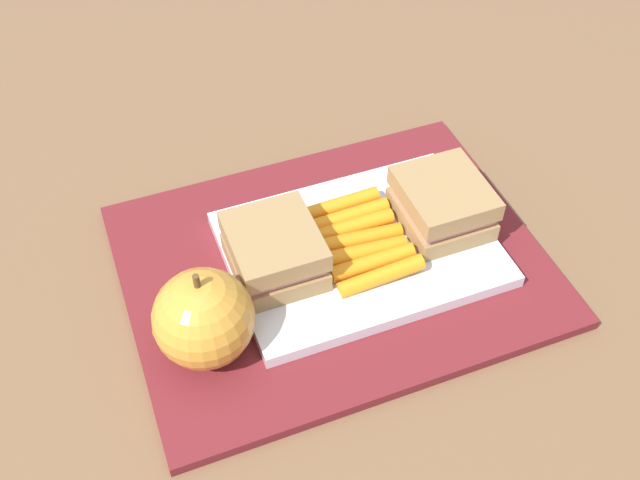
{
  "coord_description": "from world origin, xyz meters",
  "views": [
    {
      "loc": [
        0.17,
        0.4,
        0.51
      ],
      "look_at": [
        0.01,
        0.0,
        0.04
      ],
      "focal_mm": 41.86,
      "sensor_mm": 36.0,
      "label": 1
    }
  ],
  "objects_px": {
    "sandwich_half_left": "(442,204)",
    "carrot_sticks_bundle": "(360,239)",
    "food_tray": "(360,249)",
    "sandwich_half_right": "(274,251)",
    "apple": "(204,318)"
  },
  "relations": [
    {
      "from": "carrot_sticks_bundle",
      "to": "apple",
      "type": "height_order",
      "value": "apple"
    },
    {
      "from": "food_tray",
      "to": "sandwich_half_left",
      "type": "xyz_separation_m",
      "value": [
        -0.08,
        0.0,
        0.03
      ]
    },
    {
      "from": "food_tray",
      "to": "sandwich_half_right",
      "type": "height_order",
      "value": "sandwich_half_right"
    },
    {
      "from": "food_tray",
      "to": "sandwich_half_right",
      "type": "xyz_separation_m",
      "value": [
        0.08,
        0.0,
        0.03
      ]
    },
    {
      "from": "apple",
      "to": "carrot_sticks_bundle",
      "type": "bearing_deg",
      "value": -161.72
    },
    {
      "from": "sandwich_half_left",
      "to": "carrot_sticks_bundle",
      "type": "height_order",
      "value": "sandwich_half_left"
    },
    {
      "from": "food_tray",
      "to": "carrot_sticks_bundle",
      "type": "distance_m",
      "value": 0.01
    },
    {
      "from": "sandwich_half_right",
      "to": "carrot_sticks_bundle",
      "type": "height_order",
      "value": "sandwich_half_right"
    },
    {
      "from": "sandwich_half_right",
      "to": "apple",
      "type": "bearing_deg",
      "value": 34.16
    },
    {
      "from": "carrot_sticks_bundle",
      "to": "food_tray",
      "type": "bearing_deg",
      "value": 167.96
    },
    {
      "from": "sandwich_half_left",
      "to": "apple",
      "type": "distance_m",
      "value": 0.23
    },
    {
      "from": "sandwich_half_left",
      "to": "apple",
      "type": "xyz_separation_m",
      "value": [
        0.23,
        0.05,
        0.01
      ]
    },
    {
      "from": "sandwich_half_left",
      "to": "carrot_sticks_bundle",
      "type": "xyz_separation_m",
      "value": [
        0.08,
        -0.0,
        -0.02
      ]
    },
    {
      "from": "sandwich_half_left",
      "to": "apple",
      "type": "bearing_deg",
      "value": 12.23
    },
    {
      "from": "sandwich_half_left",
      "to": "sandwich_half_right",
      "type": "xyz_separation_m",
      "value": [
        0.16,
        0.0,
        0.0
      ]
    }
  ]
}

